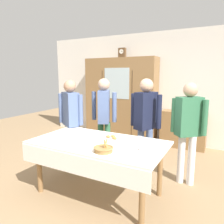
{
  "coord_description": "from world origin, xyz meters",
  "views": [
    {
      "loc": [
        1.49,
        -2.59,
        1.69
      ],
      "look_at": [
        0.0,
        0.2,
        1.13
      ],
      "focal_mm": 34.08,
      "sensor_mm": 36.0,
      "label": 1
    }
  ],
  "objects_px": {
    "person_beside_shelf": "(104,113)",
    "mantel_clock": "(122,53)",
    "tea_cup_near_right": "(77,141)",
    "person_behind_table_left": "(146,118)",
    "tea_cup_mid_left": "(80,130)",
    "tea_cup_near_left": "(142,149)",
    "wall_cabinet": "(120,99)",
    "spoon_far_left": "(85,139)",
    "tea_cup_mid_right": "(93,140)",
    "tea_cup_center": "(55,137)",
    "tea_cup_back_edge": "(139,139)",
    "person_by_cabinet": "(188,124)",
    "bread_basket": "(103,149)",
    "pastry_plate": "(111,138)",
    "dining_table": "(97,149)",
    "person_near_right_end": "(71,116)",
    "bookshelf_low": "(183,130)",
    "spoon_mid_left": "(71,141)",
    "book_stack": "(184,110)"
  },
  "relations": [
    {
      "from": "dining_table",
      "to": "person_by_cabinet",
      "type": "relative_size",
      "value": 1.17
    },
    {
      "from": "bread_basket",
      "to": "pastry_plate",
      "type": "bearing_deg",
      "value": 107.53
    },
    {
      "from": "bookshelf_low",
      "to": "pastry_plate",
      "type": "relative_size",
      "value": 3.59
    },
    {
      "from": "tea_cup_mid_left",
      "to": "tea_cup_near_right",
      "type": "height_order",
      "value": "same"
    },
    {
      "from": "wall_cabinet",
      "to": "spoon_far_left",
      "type": "xyz_separation_m",
      "value": [
        0.67,
        -2.56,
        -0.27
      ]
    },
    {
      "from": "book_stack",
      "to": "tea_cup_near_right",
      "type": "xyz_separation_m",
      "value": [
        -0.89,
        -2.81,
        -0.07
      ]
    },
    {
      "from": "tea_cup_mid_right",
      "to": "spoon_mid_left",
      "type": "relative_size",
      "value": 1.09
    },
    {
      "from": "tea_cup_back_edge",
      "to": "tea_cup_mid_right",
      "type": "height_order",
      "value": "same"
    },
    {
      "from": "person_beside_shelf",
      "to": "mantel_clock",
      "type": "bearing_deg",
      "value": 103.6
    },
    {
      "from": "tea_cup_near_right",
      "to": "tea_cup_back_edge",
      "type": "bearing_deg",
      "value": 35.64
    },
    {
      "from": "tea_cup_near_right",
      "to": "tea_cup_center",
      "type": "bearing_deg",
      "value": 176.84
    },
    {
      "from": "dining_table",
      "to": "tea_cup_mid_left",
      "type": "height_order",
      "value": "tea_cup_mid_left"
    },
    {
      "from": "tea_cup_center",
      "to": "tea_cup_near_left",
      "type": "relative_size",
      "value": 1.0
    },
    {
      "from": "tea_cup_center",
      "to": "pastry_plate",
      "type": "distance_m",
      "value": 0.8
    },
    {
      "from": "person_near_right_end",
      "to": "bread_basket",
      "type": "bearing_deg",
      "value": -35.91
    },
    {
      "from": "tea_cup_near_left",
      "to": "person_beside_shelf",
      "type": "distance_m",
      "value": 1.56
    },
    {
      "from": "tea_cup_back_edge",
      "to": "tea_cup_mid_left",
      "type": "bearing_deg",
      "value": 179.58
    },
    {
      "from": "person_near_right_end",
      "to": "bookshelf_low",
      "type": "bearing_deg",
      "value": 52.29
    },
    {
      "from": "wall_cabinet",
      "to": "person_near_right_end",
      "type": "relative_size",
      "value": 1.32
    },
    {
      "from": "person_by_cabinet",
      "to": "person_behind_table_left",
      "type": "height_order",
      "value": "person_behind_table_left"
    },
    {
      "from": "bookshelf_low",
      "to": "person_by_cabinet",
      "type": "relative_size",
      "value": 0.64
    },
    {
      "from": "pastry_plate",
      "to": "person_beside_shelf",
      "type": "bearing_deg",
      "value": 126.28
    },
    {
      "from": "tea_cup_mid_right",
      "to": "person_by_cabinet",
      "type": "distance_m",
      "value": 1.45
    },
    {
      "from": "tea_cup_mid_left",
      "to": "person_by_cabinet",
      "type": "bearing_deg",
      "value": 20.8
    },
    {
      "from": "pastry_plate",
      "to": "spoon_mid_left",
      "type": "xyz_separation_m",
      "value": [
        -0.44,
        -0.36,
        -0.01
      ]
    },
    {
      "from": "person_by_cabinet",
      "to": "spoon_far_left",
      "type": "bearing_deg",
      "value": -144.87
    },
    {
      "from": "person_by_cabinet",
      "to": "person_beside_shelf",
      "type": "xyz_separation_m",
      "value": [
        -1.52,
        0.1,
        0.03
      ]
    },
    {
      "from": "tea_cup_near_right",
      "to": "person_behind_table_left",
      "type": "bearing_deg",
      "value": 62.33
    },
    {
      "from": "spoon_far_left",
      "to": "person_beside_shelf",
      "type": "xyz_separation_m",
      "value": [
        -0.25,
        0.99,
        0.2
      ]
    },
    {
      "from": "tea_cup_mid_left",
      "to": "spoon_far_left",
      "type": "height_order",
      "value": "tea_cup_mid_left"
    },
    {
      "from": "tea_cup_near_right",
      "to": "person_behind_table_left",
      "type": "xyz_separation_m",
      "value": [
        0.57,
        1.08,
        0.18
      ]
    },
    {
      "from": "mantel_clock",
      "to": "tea_cup_center",
      "type": "relative_size",
      "value": 1.85
    },
    {
      "from": "bookshelf_low",
      "to": "person_behind_table_left",
      "type": "distance_m",
      "value": 1.84
    },
    {
      "from": "tea_cup_near_left",
      "to": "person_beside_shelf",
      "type": "relative_size",
      "value": 0.08
    },
    {
      "from": "dining_table",
      "to": "tea_cup_near_right",
      "type": "bearing_deg",
      "value": -139.36
    },
    {
      "from": "mantel_clock",
      "to": "person_near_right_end",
      "type": "distance_m",
      "value": 2.37
    },
    {
      "from": "tea_cup_mid_left",
      "to": "tea_cup_back_edge",
      "type": "height_order",
      "value": "same"
    },
    {
      "from": "pastry_plate",
      "to": "person_near_right_end",
      "type": "bearing_deg",
      "value": 160.51
    },
    {
      "from": "wall_cabinet",
      "to": "tea_cup_near_right",
      "type": "distance_m",
      "value": 2.86
    },
    {
      "from": "tea_cup_mid_right",
      "to": "tea_cup_center",
      "type": "xyz_separation_m",
      "value": [
        -0.55,
        -0.13,
        0.0
      ]
    },
    {
      "from": "wall_cabinet",
      "to": "spoon_far_left",
      "type": "relative_size",
      "value": 17.6
    },
    {
      "from": "pastry_plate",
      "to": "person_behind_table_left",
      "type": "relative_size",
      "value": 0.17
    },
    {
      "from": "tea_cup_back_edge",
      "to": "bread_basket",
      "type": "height_order",
      "value": "bread_basket"
    },
    {
      "from": "dining_table",
      "to": "bookshelf_low",
      "type": "height_order",
      "value": "bookshelf_low"
    },
    {
      "from": "tea_cup_mid_left",
      "to": "person_beside_shelf",
      "type": "height_order",
      "value": "person_beside_shelf"
    },
    {
      "from": "person_beside_shelf",
      "to": "spoon_mid_left",
      "type": "bearing_deg",
      "value": -82.8
    },
    {
      "from": "tea_cup_mid_left",
      "to": "person_beside_shelf",
      "type": "bearing_deg",
      "value": 86.73
    },
    {
      "from": "wall_cabinet",
      "to": "tea_cup_near_right",
      "type": "relative_size",
      "value": 16.11
    },
    {
      "from": "tea_cup_center",
      "to": "person_by_cabinet",
      "type": "bearing_deg",
      "value": 33.02
    },
    {
      "from": "dining_table",
      "to": "tea_cup_mid_left",
      "type": "xyz_separation_m",
      "value": [
        -0.52,
        0.33,
        0.13
      ]
    }
  ]
}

